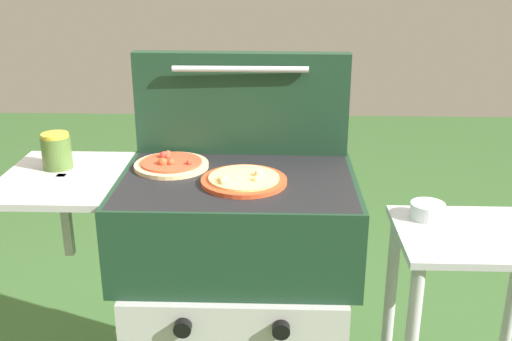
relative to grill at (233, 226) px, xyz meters
The scene contains 7 objects.
grill is the anchor object (origin of this frame).
grill_lid_open 0.37m from the grill, 86.33° to the left, with size 0.63×0.08×0.30m.
pizza_cheese 0.16m from the grill, 49.75° to the right, with size 0.23×0.23×0.03m.
pizza_pepperoni 0.25m from the grill, 156.50° to the left, with size 0.21×0.21×0.04m.
sauce_jar 0.53m from the grill, behind, with size 0.08×0.08×0.10m.
prep_table 0.71m from the grill, ahead, with size 0.44×0.36×0.75m.
topping_bowl_near 0.56m from the grill, ahead, with size 0.10×0.10×0.04m.
Camera 1 is at (0.10, -1.52, 1.48)m, focal length 42.62 mm.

